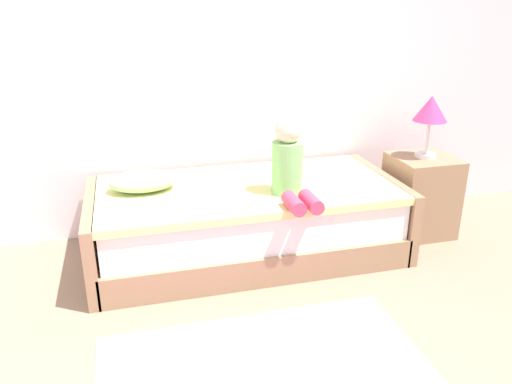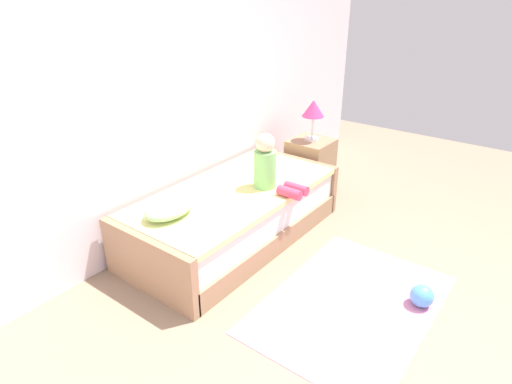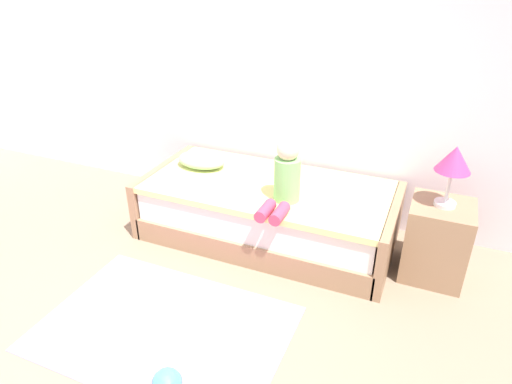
{
  "view_description": "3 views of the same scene",
  "coord_description": "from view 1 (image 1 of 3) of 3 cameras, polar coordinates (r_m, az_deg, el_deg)",
  "views": [
    {
      "loc": [
        -0.32,
        -1.1,
        1.68
      ],
      "look_at": [
        0.43,
        1.75,
        0.55
      ],
      "focal_mm": 35.28,
      "sensor_mm": 36.0,
      "label": 1
    },
    {
      "loc": [
        -2.28,
        -0.3,
        2.18
      ],
      "look_at": [
        0.43,
        1.75,
        0.55
      ],
      "focal_mm": 30.79,
      "sensor_mm": 36.0,
      "label": 2
    },
    {
      "loc": [
        1.65,
        -1.09,
        2.17
      ],
      "look_at": [
        0.43,
        1.75,
        0.55
      ],
      "focal_mm": 31.62,
      "sensor_mm": 36.0,
      "label": 3
    }
  ],
  "objects": [
    {
      "name": "area_rug",
      "position": [
        2.52,
        1.67,
        -20.74
      ],
      "size": [
        1.6,
        1.1,
        0.01
      ],
      "primitive_type": "cube",
      "color": "pink",
      "rests_on": "ground"
    },
    {
      "name": "table_lamp",
      "position": [
        3.82,
        19.18,
        8.6
      ],
      "size": [
        0.24,
        0.24,
        0.45
      ],
      "color": "silver",
      "rests_on": "nightstand"
    },
    {
      "name": "nightstand",
      "position": [
        3.99,
        18.11,
        -0.34
      ],
      "size": [
        0.44,
        0.44,
        0.6
      ],
      "primitive_type": "cube",
      "color": "#997556",
      "rests_on": "ground"
    },
    {
      "name": "child_figure",
      "position": [
        3.19,
        3.85,
        3.11
      ],
      "size": [
        0.2,
        0.51,
        0.5
      ],
      "color": "#7FC672",
      "rests_on": "bed"
    },
    {
      "name": "wall_rear",
      "position": [
        3.72,
        -10.33,
        17.11
      ],
      "size": [
        7.2,
        0.1,
        2.9
      ],
      "primitive_type": "cube",
      "color": "white",
      "rests_on": "ground"
    },
    {
      "name": "pillow",
      "position": [
        3.39,
        -12.69,
        1.23
      ],
      "size": [
        0.44,
        0.3,
        0.13
      ],
      "primitive_type": "ellipsoid",
      "color": "#99CC8C",
      "rests_on": "bed"
    },
    {
      "name": "bed",
      "position": [
        3.5,
        -1.05,
        -3.24
      ],
      "size": [
        2.11,
        1.0,
        0.5
      ],
      "color": "#997556",
      "rests_on": "ground"
    }
  ]
}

